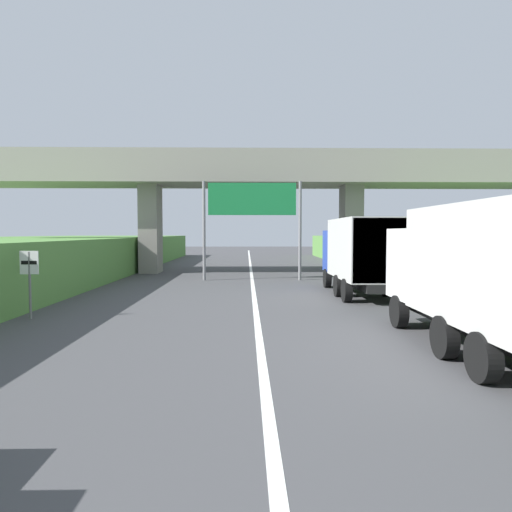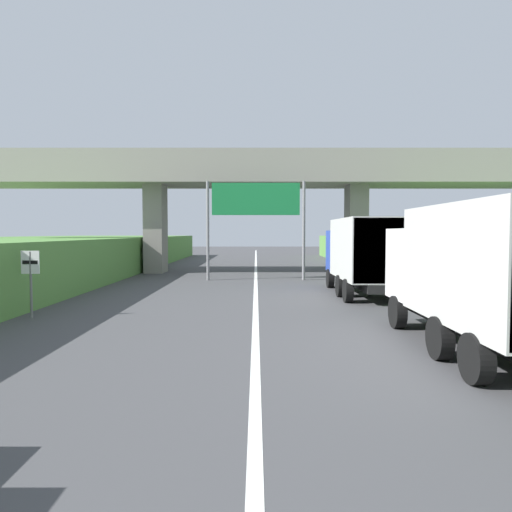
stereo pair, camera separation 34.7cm
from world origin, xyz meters
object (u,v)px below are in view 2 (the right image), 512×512
at_px(overhead_highway_sign, 256,206).
at_px(construction_barrel_2, 458,307).
at_px(construction_barrel_3, 409,288).
at_px(construction_barrel_4, 379,277).
at_px(speed_limit_sign, 31,274).
at_px(truck_blue, 362,252).
at_px(truck_white, 477,271).

height_order(overhead_highway_sign, construction_barrel_2, overhead_highway_sign).
height_order(construction_barrel_3, construction_barrel_4, same).
bearing_deg(construction_barrel_3, construction_barrel_2, -90.62).
height_order(speed_limit_sign, construction_barrel_4, speed_limit_sign).
distance_m(overhead_highway_sign, construction_barrel_2, 14.87).
xyz_separation_m(truck_blue, construction_barrel_2, (1.68, -6.17, -1.47)).
bearing_deg(speed_limit_sign, overhead_highway_sign, 59.06).
bearing_deg(construction_barrel_3, truck_blue, 143.97).
bearing_deg(construction_barrel_2, overhead_highway_sign, 116.86).
bearing_deg(truck_blue, truck_white, -87.94).
relative_size(overhead_highway_sign, construction_barrel_2, 6.53).
bearing_deg(overhead_highway_sign, construction_barrel_4, -24.51).
height_order(overhead_highway_sign, truck_blue, overhead_highway_sign).
bearing_deg(truck_white, construction_barrel_3, 81.20).
distance_m(overhead_highway_sign, truck_blue, 8.54).
distance_m(truck_white, construction_barrel_2, 4.42).
distance_m(overhead_highway_sign, truck_white, 17.70).
relative_size(speed_limit_sign, truck_blue, 0.31).
relative_size(speed_limit_sign, construction_barrel_4, 2.48).
bearing_deg(truck_blue, construction_barrel_3, -36.03).
bearing_deg(construction_barrel_4, construction_barrel_2, -90.27).
bearing_deg(truck_blue, construction_barrel_4, 64.62).
relative_size(truck_blue, construction_barrel_3, 8.11).
relative_size(truck_white, truck_blue, 1.00).
xyz_separation_m(overhead_highway_sign, truck_white, (5.16, -16.75, -2.45)).
distance_m(construction_barrel_3, construction_barrel_4, 4.91).
bearing_deg(construction_barrel_3, overhead_highway_sign, 129.64).
xyz_separation_m(construction_barrel_3, construction_barrel_4, (-0.01, 4.91, 0.00)).
bearing_deg(construction_barrel_2, truck_white, -108.44).
distance_m(speed_limit_sign, construction_barrel_3, 14.67).
bearing_deg(speed_limit_sign, truck_white, -19.34).
bearing_deg(construction_barrel_3, speed_limit_sign, -162.27).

